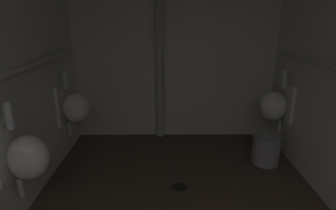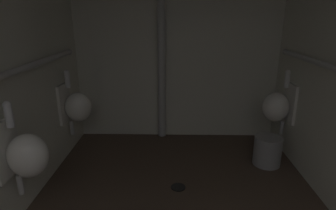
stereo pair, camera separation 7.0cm
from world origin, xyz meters
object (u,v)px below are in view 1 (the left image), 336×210
floor_drain (179,187)px  waste_bin (266,149)px  urinal_left_mid (26,156)px  standpipe_back_wall (159,47)px  urinal_left_far (74,107)px  urinal_right_mid (275,105)px

floor_drain → waste_bin: (0.98, 0.47, 0.16)m
urinal_left_mid → standpipe_back_wall: standpipe_back_wall is taller
urinal_left_mid → floor_drain: (1.15, 0.48, -0.59)m
standpipe_back_wall → waste_bin: 1.73m
urinal_left_far → standpipe_back_wall: (0.95, 0.50, 0.61)m
urinal_left_mid → waste_bin: (2.13, 0.95, -0.43)m
urinal_left_far → urinal_right_mid: 2.28m
floor_drain → urinal_left_far: bearing=149.9°
urinal_left_mid → urinal_right_mid: 2.58m
urinal_right_mid → standpipe_back_wall: 1.53m
urinal_left_far → urinal_left_mid: bearing=-90.0°
floor_drain → urinal_right_mid: bearing=32.6°
urinal_left_far → waste_bin: 2.18m
urinal_left_mid → urinal_left_far: size_ratio=1.00×
standpipe_back_wall → waste_bin: bearing=-30.4°
urinal_left_mid → waste_bin: bearing=24.0°
urinal_right_mid → standpipe_back_wall: standpipe_back_wall is taller
standpipe_back_wall → urinal_left_mid: bearing=-119.9°
urinal_right_mid → urinal_left_far: bearing=-178.6°
urinal_left_mid → standpipe_back_wall: 1.99m
urinal_right_mid → waste_bin: (-0.15, -0.25, -0.43)m
urinal_left_mid → waste_bin: urinal_left_mid is taller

